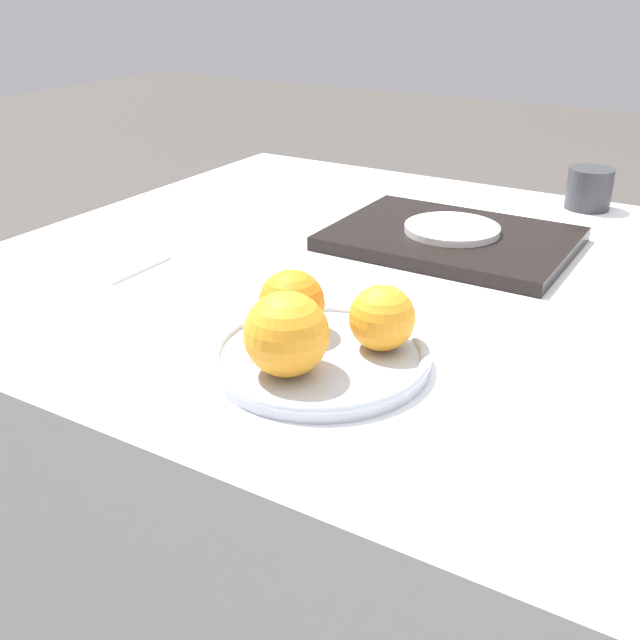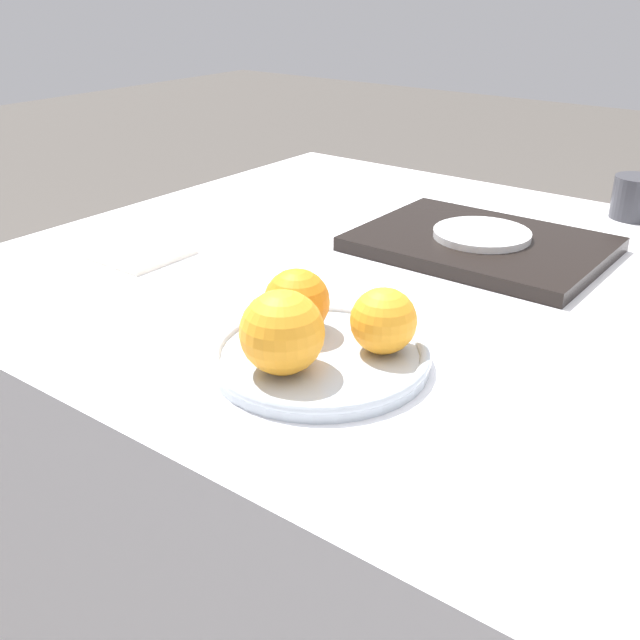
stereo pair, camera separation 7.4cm
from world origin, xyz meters
The scene contains 9 objects.
table centered at (0.00, 0.00, 0.37)m, with size 1.36×0.95×0.74m.
fruit_platter centered at (-0.09, -0.27, 0.75)m, with size 0.22×0.22×0.02m.
orange_0 centered at (-0.09, -0.32, 0.80)m, with size 0.08×0.08×0.08m.
orange_1 centered at (-0.04, -0.23, 0.79)m, with size 0.07×0.07×0.07m.
orange_2 centered at (-0.13, -0.25, 0.79)m, with size 0.07×0.07×0.07m.
serving_tray centered at (-0.11, 0.13, 0.75)m, with size 0.33×0.25×0.02m.
side_plate centered at (-0.11, 0.13, 0.77)m, with size 0.14×0.14×0.01m.
cup_1 centered at (0.02, 0.42, 0.78)m, with size 0.07×0.07×0.07m.
napkin centered at (-0.47, -0.17, 0.75)m, with size 0.11×0.11×0.01m.
Camera 2 is at (0.32, -0.80, 1.11)m, focal length 42.00 mm.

